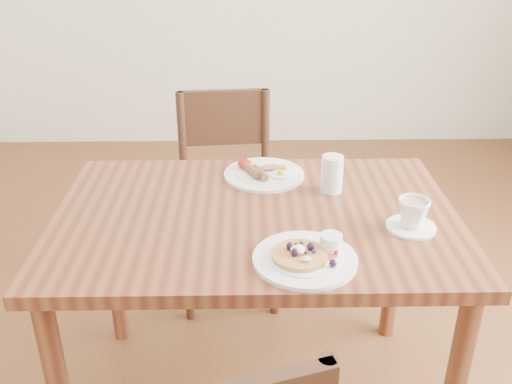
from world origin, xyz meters
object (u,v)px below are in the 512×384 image
at_px(chair_far, 227,188).
at_px(breakfast_plate, 263,173).
at_px(water_glass, 332,174).
at_px(dining_table, 256,241).
at_px(pancake_plate, 307,256).
at_px(teacup_saucer, 412,215).

height_order(chair_far, breakfast_plate, chair_far).
bearing_deg(water_glass, dining_table, -149.15).
height_order(breakfast_plate, water_glass, water_glass).
bearing_deg(pancake_plate, teacup_saucer, 27.18).
height_order(teacup_saucer, water_glass, water_glass).
bearing_deg(pancake_plate, chair_far, 103.95).
xyz_separation_m(chair_far, pancake_plate, (0.24, -0.95, 0.27)).
distance_m(breakfast_plate, water_glass, 0.25).
bearing_deg(breakfast_plate, water_glass, -27.55).
height_order(dining_table, teacup_saucer, teacup_saucer).
distance_m(pancake_plate, teacup_saucer, 0.35).
bearing_deg(pancake_plate, water_glass, 73.69).
xyz_separation_m(teacup_saucer, water_glass, (-0.19, 0.24, 0.02)).
bearing_deg(chair_far, pancake_plate, 98.86).
relative_size(chair_far, pancake_plate, 3.26).
xyz_separation_m(breakfast_plate, teacup_saucer, (0.41, -0.35, 0.03)).
distance_m(chair_far, water_glass, 0.73).
distance_m(pancake_plate, water_glass, 0.42).
height_order(breakfast_plate, teacup_saucer, teacup_saucer).
xyz_separation_m(dining_table, teacup_saucer, (0.44, -0.10, 0.14)).
distance_m(chair_far, pancake_plate, 1.02).
height_order(dining_table, chair_far, chair_far).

